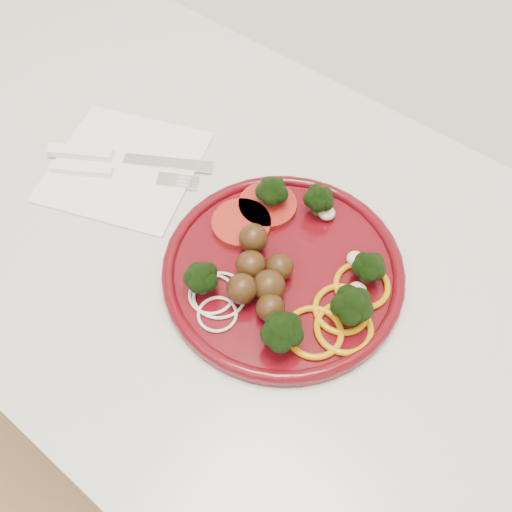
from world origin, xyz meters
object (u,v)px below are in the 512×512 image
Objects in this scene: plate at (285,269)px; fork at (99,172)px; napkin at (125,167)px; knife at (108,156)px.

plate is 0.27m from fork.
plate reaches higher than fork.
plate is 1.58× the size of fork.
knife is (-0.03, -0.00, 0.01)m from napkin.
plate is at bearing -25.71° from fork.
plate is 0.26m from napkin.
knife is at bearing -171.39° from napkin.
knife reaches higher than fork.
fork is (-0.27, -0.03, -0.01)m from plate.
napkin is at bearing 179.36° from plate.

